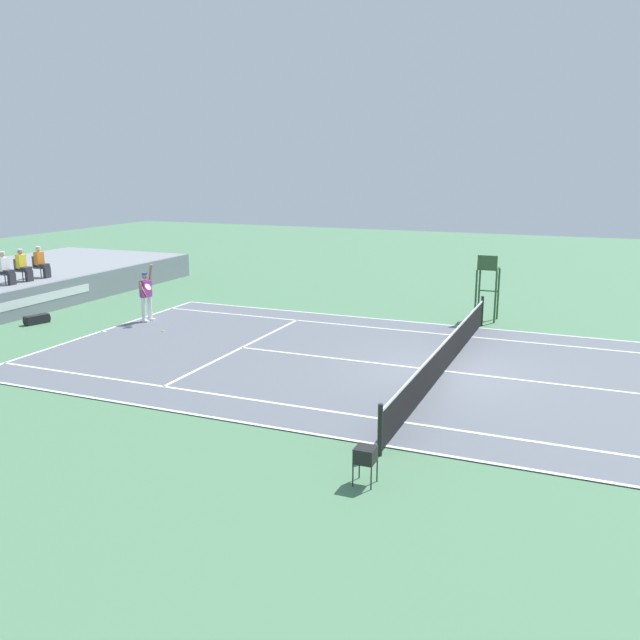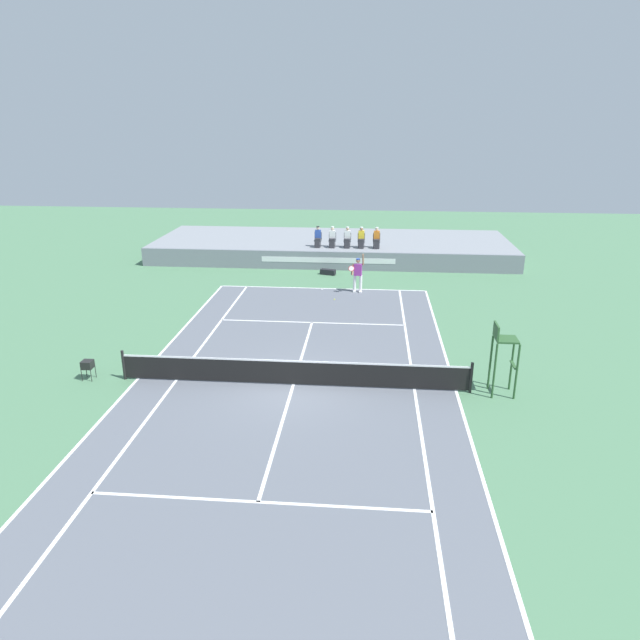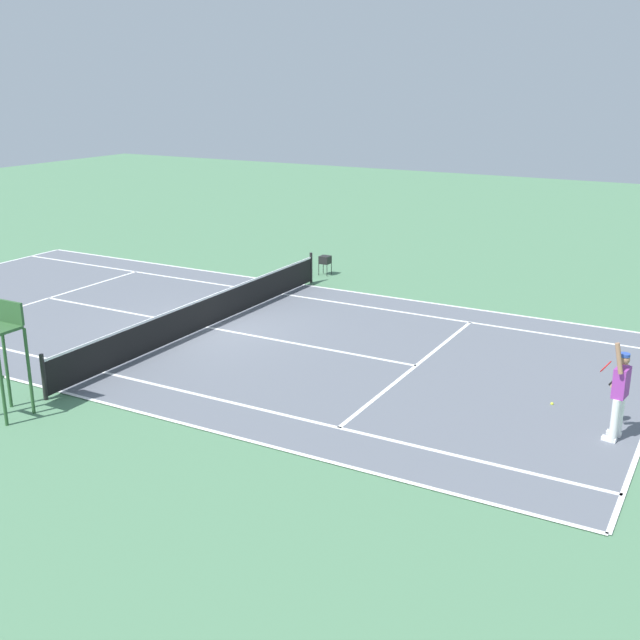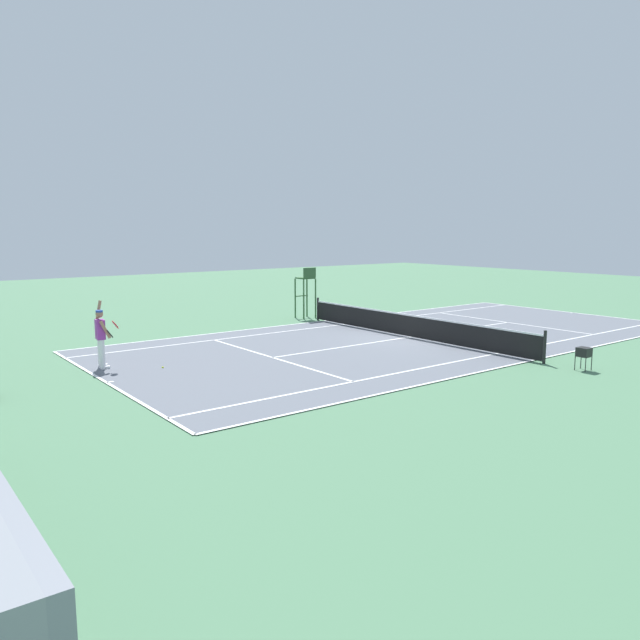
{
  "view_description": "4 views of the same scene",
  "coord_description": "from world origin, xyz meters",
  "px_view_note": "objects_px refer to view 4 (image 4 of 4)",
  "views": [
    {
      "loc": [
        -17.66,
        -3.62,
        5.55
      ],
      "look_at": [
        0.57,
        3.99,
        1.0
      ],
      "focal_mm": 37.56,
      "sensor_mm": 36.0,
      "label": 1
    },
    {
      "loc": [
        2.47,
        -17.72,
        8.64
      ],
      "look_at": [
        0.57,
        3.99,
        1.0
      ],
      "focal_mm": 32.38,
      "sensor_mm": 36.0,
      "label": 2
    },
    {
      "loc": [
        16.95,
        13.12,
        6.82
      ],
      "look_at": [
        0.57,
        3.99,
        1.0
      ],
      "focal_mm": 43.72,
      "sensor_mm": 36.0,
      "label": 3
    },
    {
      "loc": [
        -16.7,
        17.21,
        4.21
      ],
      "look_at": [
        0.57,
        3.99,
        1.0
      ],
      "focal_mm": 34.31,
      "sensor_mm": 36.0,
      "label": 4
    }
  ],
  "objects_px": {
    "umpire_chair": "(306,286)",
    "ball_hopper": "(584,352)",
    "tennis_player": "(101,337)",
    "tennis_ball": "(163,367)"
  },
  "relations": [
    {
      "from": "umpire_chair",
      "to": "ball_hopper",
      "type": "height_order",
      "value": "umpire_chair"
    },
    {
      "from": "tennis_ball",
      "to": "ball_hopper",
      "type": "relative_size",
      "value": 0.1
    },
    {
      "from": "tennis_player",
      "to": "umpire_chair",
      "type": "height_order",
      "value": "umpire_chair"
    },
    {
      "from": "tennis_player",
      "to": "ball_hopper",
      "type": "xyz_separation_m",
      "value": [
        -9.07,
        -11.5,
        -0.42
      ]
    },
    {
      "from": "tennis_player",
      "to": "ball_hopper",
      "type": "distance_m",
      "value": 14.66
    },
    {
      "from": "tennis_ball",
      "to": "umpire_chair",
      "type": "xyz_separation_m",
      "value": [
        6.09,
        -9.91,
        1.52
      ]
    },
    {
      "from": "tennis_player",
      "to": "tennis_ball",
      "type": "xyz_separation_m",
      "value": [
        -1.11,
        -1.47,
        -0.96
      ]
    },
    {
      "from": "tennis_player",
      "to": "tennis_ball",
      "type": "bearing_deg",
      "value": -127.12
    },
    {
      "from": "tennis_ball",
      "to": "ball_hopper",
      "type": "bearing_deg",
      "value": -128.44
    },
    {
      "from": "tennis_ball",
      "to": "umpire_chair",
      "type": "bearing_deg",
      "value": -58.44
    }
  ]
}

